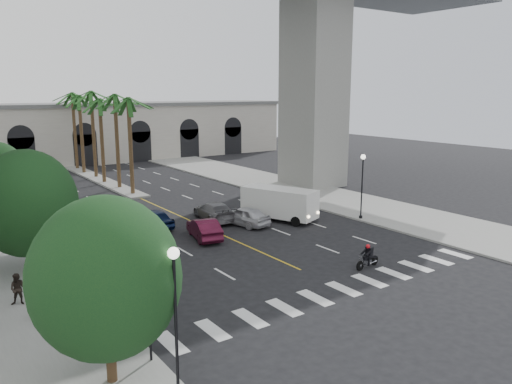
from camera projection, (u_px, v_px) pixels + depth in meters
name	position (u px, v px, depth m)	size (l,w,h in m)	color
ground	(324.00, 280.00, 27.57)	(140.00, 140.00, 0.00)	black
sidewalk_right	(333.00, 199.00, 48.03)	(8.00, 100.00, 0.15)	gray
median	(101.00, 180.00, 57.99)	(2.00, 24.00, 0.20)	gray
pier_building	(60.00, 134.00, 70.77)	(71.00, 10.50, 8.50)	beige
palm_a	(128.00, 103.00, 48.18)	(3.20, 3.20, 10.30)	#47331E
palm_b	(115.00, 100.00, 51.38)	(3.20, 3.20, 10.60)	#47331E
palm_c	(100.00, 103.00, 54.51)	(3.20, 3.20, 10.10)	#47331E
palm_d	(91.00, 96.00, 57.76)	(3.20, 3.20, 10.90)	#47331E
palm_e	(79.00, 100.00, 60.92)	(3.20, 3.20, 10.40)	#47331E
palm_f	(72.00, 97.00, 64.24)	(3.20, 3.20, 10.70)	#47331E
street_tree_near	(106.00, 278.00, 17.03)	(5.20, 5.20, 6.89)	#382616
street_tree_mid	(27.00, 203.00, 27.40)	(5.44, 5.44, 7.21)	#382616
lamp_post_left_near	(175.00, 309.00, 16.49)	(0.40, 0.40, 5.35)	black
lamp_post_left_far	(35.00, 198.00, 33.31)	(0.40, 0.40, 5.35)	black
lamp_post_right	(362.00, 181.00, 39.77)	(0.40, 0.40, 5.35)	black
traffic_signal_near	(149.00, 302.00, 18.69)	(0.25, 0.18, 3.65)	black
traffic_signal_far	(112.00, 271.00, 21.89)	(0.25, 0.18, 3.65)	black
motorcycle_rider	(368.00, 257.00, 29.43)	(2.02, 0.55, 1.46)	black
car_a	(244.00, 216.00, 38.69)	(1.77, 4.41, 1.50)	silver
car_b	(204.00, 228.00, 35.23)	(1.54, 4.43, 1.46)	#470E22
car_c	(128.00, 249.00, 30.54)	(2.53, 5.48, 1.52)	black
car_d	(214.00, 211.00, 40.17)	(2.09, 5.14, 1.49)	#5F5E63
car_e	(153.00, 218.00, 37.95)	(1.74, 4.32, 1.47)	#0D1A3D
cargo_van	(280.00, 202.00, 40.19)	(4.32, 6.49, 2.59)	white
pedestrian_a	(36.00, 301.00, 22.43)	(0.63, 0.41, 1.73)	black
pedestrian_b	(18.00, 289.00, 23.97)	(0.76, 0.59, 1.56)	black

